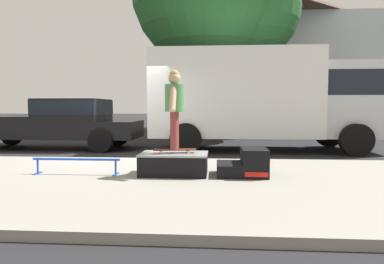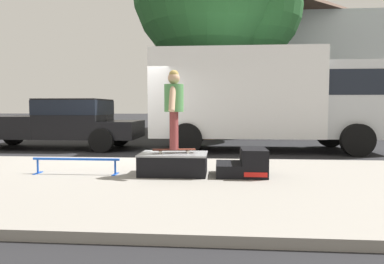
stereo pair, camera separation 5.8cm
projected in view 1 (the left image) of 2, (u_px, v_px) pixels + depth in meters
The scene contains 10 objects.
ground_plane at pixel (115, 159), 8.94m from camera, with size 140.00×140.00×0.00m, color black.
sidewalk_slab at pixel (64, 182), 5.95m from camera, with size 50.00×5.00×0.12m, color gray.
skate_box at pixel (174, 163), 6.29m from camera, with size 1.22×0.80×0.39m.
kicker_ramp at pixel (246, 164), 6.20m from camera, with size 0.89×0.79×0.49m.
grind_rail at pixel (76, 162), 6.30m from camera, with size 1.62×0.28×0.29m.
skateboard at pixel (175, 150), 6.29m from camera, with size 0.80×0.32×0.07m.
skater_kid at pixel (174, 103), 6.23m from camera, with size 0.35×0.73×1.43m.
box_truck at pixel (265, 96), 10.72m from camera, with size 6.91×2.63×3.05m.
pickup_truck_black at pixel (57, 121), 11.25m from camera, with size 5.70×2.09×1.61m.
house_behind at pixel (278, 58), 20.29m from camera, with size 9.54×8.23×8.40m.
Camera 1 is at (2.62, -8.71, 1.33)m, focal length 32.42 mm.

